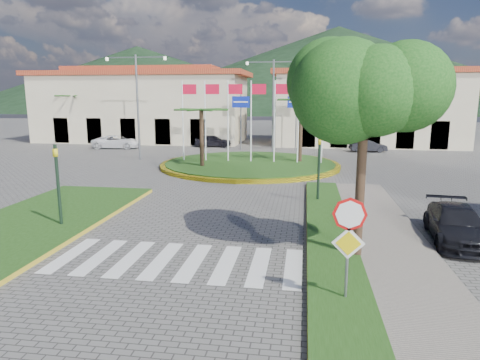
# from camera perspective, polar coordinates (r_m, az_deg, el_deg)

# --- Properties ---
(ground) EXTENTS (160.00, 160.00, 0.00)m
(ground) POSITION_cam_1_polar(r_m,az_deg,el_deg) (10.03, -15.91, -18.80)
(ground) COLOR #5E5B59
(ground) RESTS_ON ground
(sidewalk_right) EXTENTS (4.00, 28.00, 0.15)m
(sidewalk_right) POSITION_cam_1_polar(r_m,az_deg,el_deg) (11.19, 19.65, -15.28)
(sidewalk_right) COLOR gray
(sidewalk_right) RESTS_ON ground
(verge_right) EXTENTS (1.60, 28.00, 0.18)m
(verge_right) POSITION_cam_1_polar(r_m,az_deg,el_deg) (11.02, 13.30, -15.26)
(verge_right) COLOR #1F4313
(verge_right) RESTS_ON ground
(median_left) EXTENTS (5.00, 14.00, 0.18)m
(median_left) POSITION_cam_1_polar(r_m,az_deg,el_deg) (17.94, -27.08, -5.78)
(median_left) COLOR #1F4313
(median_left) RESTS_ON ground
(crosswalk) EXTENTS (8.00, 3.00, 0.01)m
(crosswalk) POSITION_cam_1_polar(r_m,az_deg,el_deg) (13.39, -8.74, -10.59)
(crosswalk) COLOR silver
(crosswalk) RESTS_ON ground
(roundabout_island) EXTENTS (12.70, 12.70, 6.00)m
(roundabout_island) POSITION_cam_1_polar(r_m,az_deg,el_deg) (30.46, 1.34, 2.16)
(roundabout_island) COLOR yellow
(roundabout_island) RESTS_ON ground
(stop_sign) EXTENTS (0.80, 0.11, 2.65)m
(stop_sign) POSITION_cam_1_polar(r_m,az_deg,el_deg) (10.36, 14.29, -6.88)
(stop_sign) COLOR slate
(stop_sign) RESTS_ON ground
(deciduous_tree) EXTENTS (3.60, 3.60, 6.80)m
(deciduous_tree) POSITION_cam_1_polar(r_m,az_deg,el_deg) (12.96, 16.43, 11.77)
(deciduous_tree) COLOR black
(deciduous_tree) RESTS_ON ground
(traffic_light_left) EXTENTS (0.15, 0.18, 3.20)m
(traffic_light_left) POSITION_cam_1_polar(r_m,az_deg,el_deg) (17.21, -23.15, 0.23)
(traffic_light_left) COLOR black
(traffic_light_left) RESTS_ON ground
(traffic_light_right) EXTENTS (0.15, 0.18, 3.20)m
(traffic_light_right) POSITION_cam_1_polar(r_m,az_deg,el_deg) (20.08, 10.49, 2.39)
(traffic_light_right) COLOR black
(traffic_light_right) RESTS_ON ground
(traffic_light_far) EXTENTS (0.18, 0.15, 3.20)m
(traffic_light_far) POSITION_cam_1_polar(r_m,az_deg,el_deg) (34.23, 15.70, 5.72)
(traffic_light_far) COLOR black
(traffic_light_far) RESTS_ON ground
(direction_sign_west) EXTENTS (1.60, 0.14, 5.20)m
(direction_sign_west) POSITION_cam_1_polar(r_m,az_deg,el_deg) (39.27, 0.11, 9.10)
(direction_sign_west) COLOR slate
(direction_sign_west) RESTS_ON ground
(direction_sign_east) EXTENTS (1.60, 0.14, 5.20)m
(direction_sign_east) POSITION_cam_1_polar(r_m,az_deg,el_deg) (38.85, 7.52, 8.98)
(direction_sign_east) COLOR slate
(direction_sign_east) RESTS_ON ground
(street_lamp_centre) EXTENTS (4.80, 0.16, 8.00)m
(street_lamp_centre) POSITION_cam_1_polar(r_m,az_deg,el_deg) (37.95, 4.45, 10.45)
(street_lamp_centre) COLOR slate
(street_lamp_centre) RESTS_ON ground
(street_lamp_west) EXTENTS (4.80, 0.16, 8.00)m
(street_lamp_west) POSITION_cam_1_polar(r_m,az_deg,el_deg) (34.33, -13.50, 10.11)
(street_lamp_west) COLOR slate
(street_lamp_west) RESTS_ON ground
(building_left) EXTENTS (23.32, 9.54, 8.05)m
(building_left) POSITION_cam_1_polar(r_m,az_deg,el_deg) (49.20, -12.78, 9.68)
(building_left) COLOR beige
(building_left) RESTS_ON ground
(building_right) EXTENTS (19.08, 9.54, 8.05)m
(building_right) POSITION_cam_1_polar(r_m,az_deg,el_deg) (46.27, 16.54, 9.42)
(building_right) COLOR beige
(building_right) RESTS_ON ground
(hill_far_west) EXTENTS (140.00, 140.00, 22.00)m
(hill_far_west) POSITION_cam_1_polar(r_m,az_deg,el_deg) (159.23, -13.39, 13.04)
(hill_far_west) COLOR black
(hill_far_west) RESTS_ON ground
(hill_far_mid) EXTENTS (180.00, 180.00, 30.00)m
(hill_far_mid) POSITION_cam_1_polar(r_m,az_deg,el_deg) (168.52, 12.84, 14.31)
(hill_far_mid) COLOR black
(hill_far_mid) RESTS_ON ground
(hill_near_back) EXTENTS (110.00, 110.00, 16.00)m
(hill_near_back) POSITION_cam_1_polar(r_m,az_deg,el_deg) (138.57, 2.99, 12.40)
(hill_near_back) COLOR black
(hill_near_back) RESTS_ON ground
(white_van) EXTENTS (4.71, 2.56, 1.25)m
(white_van) POSITION_cam_1_polar(r_m,az_deg,el_deg) (42.59, -16.12, 4.91)
(white_van) COLOR white
(white_van) RESTS_ON ground
(car_dark_a) EXTENTS (3.70, 1.85, 1.21)m
(car_dark_a) POSITION_cam_1_polar(r_m,az_deg,el_deg) (42.24, -3.64, 5.24)
(car_dark_a) COLOR black
(car_dark_a) RESTS_ON ground
(car_dark_b) EXTENTS (3.36, 1.58, 1.06)m
(car_dark_b) POSITION_cam_1_polar(r_m,az_deg,el_deg) (39.96, 16.72, 4.35)
(car_dark_b) COLOR black
(car_dark_b) RESTS_ON ground
(car_side_right) EXTENTS (2.12, 4.33, 1.21)m
(car_side_right) POSITION_cam_1_polar(r_m,az_deg,el_deg) (16.51, 26.90, -5.29)
(car_side_right) COLOR black
(car_side_right) RESTS_ON ground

